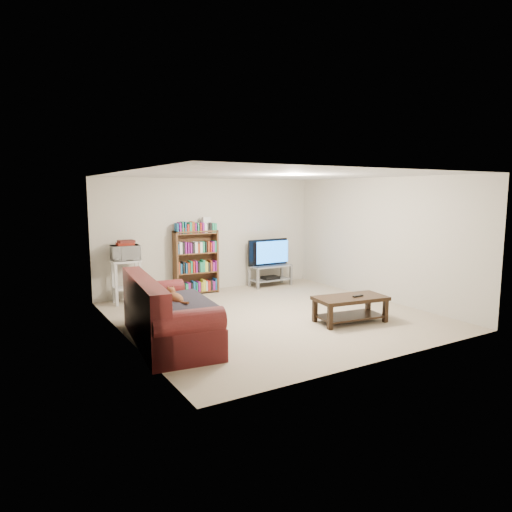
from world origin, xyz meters
TOP-DOWN VIEW (x-y plane):
  - floor at (0.00, 0.00)m, footprint 5.00×5.00m
  - ceiling at (0.00, 0.00)m, footprint 5.00×5.00m
  - wall_back at (0.00, 2.50)m, footprint 5.00×0.00m
  - wall_front at (0.00, -2.50)m, footprint 5.00×0.00m
  - wall_left at (-2.50, 0.00)m, footprint 0.00×5.00m
  - wall_right at (2.50, 0.00)m, footprint 0.00×5.00m
  - sofa at (-2.09, -0.39)m, footprint 1.20×2.30m
  - blanket at (-1.93, -0.56)m, footprint 0.89×1.14m
  - cat at (-1.90, -0.36)m, footprint 0.31×0.63m
  - coffee_table at (0.88, -0.97)m, footprint 1.25×0.75m
  - remote at (0.98, -1.04)m, footprint 0.19×0.06m
  - tv_stand at (1.32, 2.15)m, footprint 0.95×0.44m
  - television at (1.32, 2.15)m, footprint 1.02×0.15m
  - dvd_player at (1.32, 2.15)m, footprint 0.38×0.27m
  - bookshelf at (-0.43, 2.30)m, footprint 0.93×0.34m
  - shelf_clutter at (-0.33, 2.31)m, footprint 0.68×0.22m
  - microwave_stand at (-1.92, 2.18)m, footprint 0.54×0.41m
  - microwave at (-1.92, 2.18)m, footprint 0.53×0.37m
  - game_boxes at (-1.92, 2.18)m, footprint 0.32×0.28m

SIDE VIEW (x-z plane):
  - floor at x=0.00m, z-range 0.00..0.00m
  - dvd_player at x=1.32m, z-range 0.16..0.22m
  - coffee_table at x=0.88m, z-range 0.08..0.51m
  - tv_stand at x=1.32m, z-range 0.09..0.56m
  - sofa at x=-2.09m, z-range -0.14..0.80m
  - remote at x=0.98m, z-range 0.43..0.45m
  - microwave_stand at x=-1.92m, z-range 0.12..0.95m
  - blanket at x=-1.93m, z-range 0.46..0.65m
  - cat at x=-1.90m, z-range 0.52..0.70m
  - bookshelf at x=-0.43m, z-range 0.02..1.35m
  - television at x=1.32m, z-range 0.47..1.06m
  - microwave at x=-1.92m, z-range 0.84..1.12m
  - game_boxes at x=-1.92m, z-range 1.12..1.17m
  - wall_back at x=0.00m, z-range -1.30..3.70m
  - wall_front at x=0.00m, z-range -1.30..3.70m
  - wall_left at x=-2.50m, z-range -1.30..3.70m
  - wall_right at x=2.50m, z-range -1.30..3.70m
  - shelf_clutter at x=-0.33m, z-range 1.29..1.57m
  - ceiling at x=0.00m, z-range 2.40..2.40m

